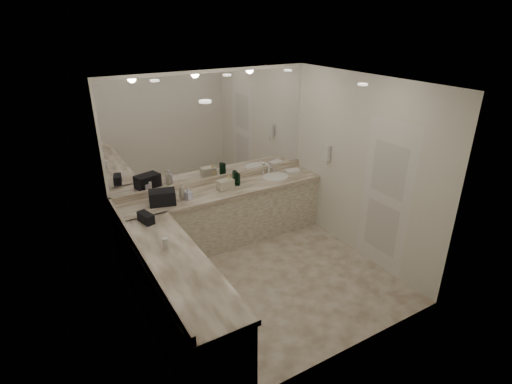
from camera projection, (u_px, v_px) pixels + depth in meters
floor at (264, 280)px, 5.41m from camera, size 3.20×3.20×0.00m
ceiling at (266, 84)px, 4.36m from camera, size 3.20×3.20×0.00m
wall_back at (213, 158)px, 6.07m from camera, size 3.20×0.02×2.60m
wall_left at (134, 224)px, 4.14m from camera, size 0.02×3.00×2.60m
wall_right at (361, 169)px, 5.63m from camera, size 0.02×3.00×2.60m
vanity_back_base at (224, 217)px, 6.19m from camera, size 3.20×0.60×0.84m
vanity_back_top at (223, 191)px, 6.00m from camera, size 3.20×0.64×0.06m
vanity_left_base at (179, 299)px, 4.40m from camera, size 0.60×2.40×0.84m
vanity_left_top at (176, 264)px, 4.22m from camera, size 0.64×2.42×0.06m
backsplash_back at (215, 180)px, 6.19m from camera, size 3.20×0.04×0.10m
backsplash_left at (140, 252)px, 4.29m from camera, size 0.04×3.00×0.10m
mirror_back at (212, 128)px, 5.87m from camera, size 3.12×0.01×1.55m
mirror_left at (130, 181)px, 3.96m from camera, size 0.01×2.92×1.55m
sink at (276, 177)px, 6.44m from camera, size 0.44×0.44×0.03m
faucet at (269, 169)px, 6.57m from camera, size 0.24×0.16×0.14m
wall_phone at (327, 153)px, 6.14m from camera, size 0.06×0.10×0.24m
door at (385, 198)px, 5.33m from camera, size 0.02×0.82×2.10m
black_toiletry_bag at (162, 197)px, 5.47m from camera, size 0.40×0.31×0.20m
black_bag_spill at (146, 218)px, 4.99m from camera, size 0.17×0.26×0.13m
cream_cosmetic_case at (225, 184)px, 5.97m from camera, size 0.26×0.18×0.14m
hand_towel at (293, 171)px, 6.63m from camera, size 0.25×0.19×0.04m
lotion_left at (165, 244)px, 4.40m from camera, size 0.06×0.06×0.15m
soap_bottle_a at (182, 190)px, 5.65m from camera, size 0.11×0.11×0.24m
soap_bottle_b at (188, 194)px, 5.61m from camera, size 0.10×0.10×0.18m
soap_bottle_c at (229, 182)px, 6.00m from camera, size 0.16×0.16×0.19m
green_bottle_0 at (238, 180)px, 6.09m from camera, size 0.07×0.07×0.18m
green_bottle_1 at (236, 179)px, 6.10m from camera, size 0.07×0.07×0.20m
green_bottle_2 at (235, 177)px, 6.15m from camera, size 0.07×0.07×0.21m
amenity_bottle_0 at (159, 196)px, 5.59m from camera, size 0.04×0.04×0.13m
amenity_bottle_1 at (156, 198)px, 5.57m from camera, size 0.07×0.07×0.10m
amenity_bottle_2 at (163, 200)px, 5.47m from camera, size 0.06×0.06×0.14m
amenity_bottle_3 at (162, 197)px, 5.55m from camera, size 0.05×0.05×0.13m
amenity_bottle_4 at (154, 202)px, 5.42m from camera, size 0.06×0.06×0.12m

